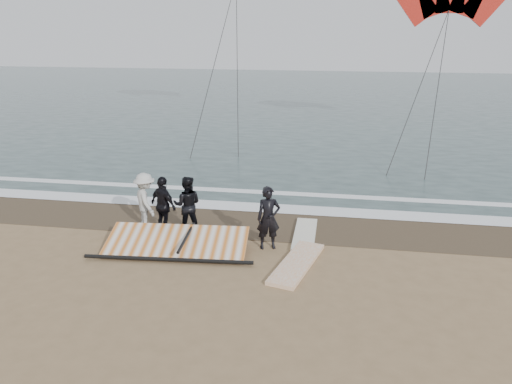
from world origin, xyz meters
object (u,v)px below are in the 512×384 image
(man_main, at_px, (268,218))
(board_white, at_px, (297,263))
(board_cream, at_px, (305,234))
(sail_rig, at_px, (176,243))

(man_main, relative_size, board_white, 0.69)
(board_cream, bearing_deg, man_main, -134.30)
(man_main, bearing_deg, board_cream, 27.93)
(board_white, bearing_deg, man_main, 147.15)
(board_white, xyz_separation_m, sail_rig, (-3.57, 0.48, 0.14))
(board_white, distance_m, board_cream, 2.02)
(board_white, bearing_deg, board_cream, 101.92)
(man_main, xyz_separation_m, sail_rig, (-2.64, -0.50, -0.74))
(board_white, xyz_separation_m, board_cream, (0.08, 2.01, -0.00))
(board_white, bearing_deg, sail_rig, -173.58)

